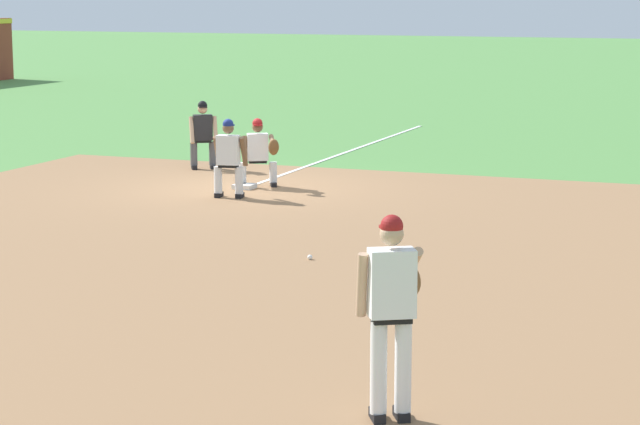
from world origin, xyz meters
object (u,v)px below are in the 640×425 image
(first_base_bag, at_px, (244,186))
(pitcher, at_px, (392,304))
(umpire, at_px, (203,132))
(baserunner, at_px, (228,155))
(baseball, at_px, (310,257))
(first_baseman, at_px, (259,150))

(first_base_bag, bearing_deg, pitcher, -150.04)
(first_base_bag, distance_m, umpire, 2.97)
(first_base_bag, xyz_separation_m, pitcher, (-11.50, -6.63, 1.01))
(pitcher, bearing_deg, first_base_bag, 29.96)
(pitcher, bearing_deg, baserunner, 31.77)
(baseball, bearing_deg, baserunner, 36.88)
(baseball, xyz_separation_m, baserunner, (4.46, 3.35, 0.76))
(first_base_bag, bearing_deg, first_baseman, -38.60)
(first_baseman, relative_size, baserunner, 0.92)
(baseball, distance_m, umpire, 9.44)
(first_baseman, relative_size, umpire, 0.92)
(baserunner, distance_m, umpire, 3.84)
(baseball, distance_m, first_baseman, 6.71)
(baseball, bearing_deg, first_base_bag, 32.44)
(baserunner, bearing_deg, first_base_bag, 9.26)
(first_base_bag, bearing_deg, baserunner, -170.74)
(first_base_bag, height_order, pitcher, pitcher)
(umpire, bearing_deg, first_baseman, -131.51)
(first_base_bag, xyz_separation_m, first_baseman, (0.25, -0.20, 0.69))
(pitcher, height_order, umpire, pitcher)
(umpire, bearing_deg, pitcher, -147.90)
(baseball, height_order, pitcher, pitcher)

